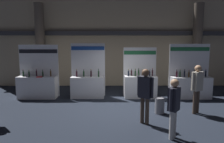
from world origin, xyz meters
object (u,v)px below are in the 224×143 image
Objects in this scene: visitor_1 at (197,85)px; visitor_0 at (174,104)px; exhibitor_booth_2 at (140,85)px; trash_bin at (160,106)px; exhibitor_booth_0 at (38,85)px; exhibitor_booth_1 at (88,84)px; exhibitor_booth_3 at (190,85)px; visitor_3 at (145,91)px.

visitor_0 is at bearing 24.33° from visitor_1.
exhibitor_booth_2 is 4.00× the size of trash_bin.
exhibitor_booth_2 reaches higher than visitor_1.
exhibitor_booth_0 is 1.05× the size of exhibitor_booth_2.
exhibitor_booth_1 is at bearing 179.22° from exhibitor_booth_2.
visitor_1 is at bearing -0.20° from trash_bin.
exhibitor_booth_0 is 7.16m from exhibitor_booth_3.
trash_bin is at bearing 91.23° from visitor_3.
exhibitor_booth_0 is 1.51× the size of visitor_0.
trash_bin is at bearing -144.09° from visitor_0.
exhibitor_booth_1 reaches higher than exhibitor_booth_2.
exhibitor_booth_0 reaches higher than visitor_0.
visitor_3 is at bearing -95.53° from exhibitor_booth_2.
exhibitor_booth_3 is 4.29× the size of trash_bin.
visitor_1 is 1.01× the size of visitor_3.
trash_bin is at bearing -22.56° from exhibitor_booth_0.
visitor_1 is 2.25m from visitor_3.
exhibitor_booth_2 reaches higher than trash_bin.
exhibitor_booth_2 is 3.23m from visitor_3.
exhibitor_booth_0 is 1.40× the size of visitor_3.
exhibitor_booth_3 is (7.16, -0.03, -0.00)m from exhibitor_booth_0.
exhibitor_booth_1 is (2.33, 0.09, -0.01)m from exhibitor_booth_0.
visitor_1 is (1.45, 1.98, 0.11)m from visitor_0.
visitor_0 is (2.77, -4.25, 0.34)m from exhibitor_booth_1.
exhibitor_booth_1 is 2.49m from exhibitor_booth_2.
visitor_0 is at bearing -93.39° from trash_bin.
trash_bin is (5.23, -2.17, -0.33)m from exhibitor_booth_0.
exhibitor_booth_2 is 4.24m from visitor_0.
exhibitor_booth_3 is 4.09m from visitor_3.
exhibitor_booth_1 is at bearing -57.71° from visitor_1.
exhibitor_booth_2 is at bearing 122.59° from visitor_3.
exhibitor_booth_1 reaches higher than visitor_0.
exhibitor_booth_2 is at bearing 177.79° from exhibitor_booth_3.
exhibitor_booth_3 is at bearing 47.87° from trash_bin.
exhibitor_booth_3 is 4.62m from visitor_0.
trash_bin is (-1.94, -2.14, -0.33)m from exhibitor_booth_3.
visitor_1 reaches higher than visitor_0.
visitor_0 is (0.29, -4.21, 0.35)m from exhibitor_booth_2.
exhibitor_booth_2 reaches higher than visitor_3.
trash_bin is 0.33× the size of visitor_1.
visitor_0 is 2.45m from visitor_1.
exhibitor_booth_2 is at bearing 100.24° from trash_bin.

